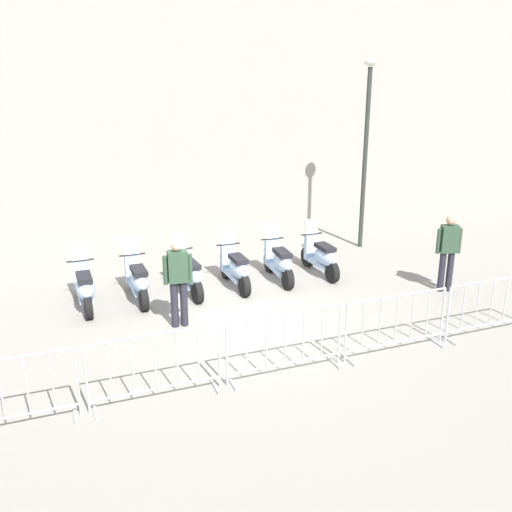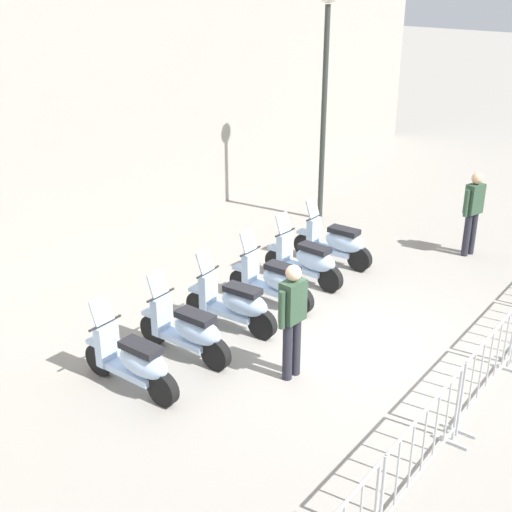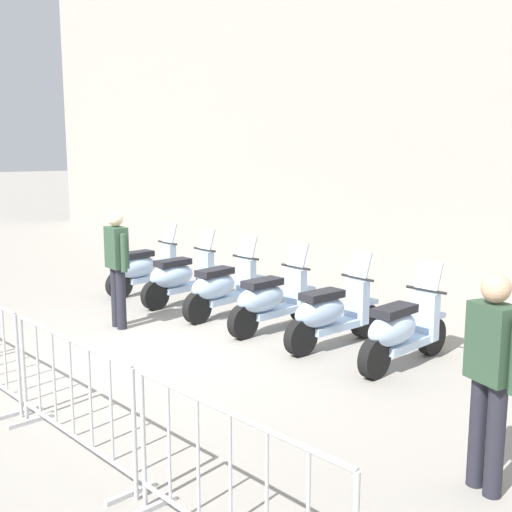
# 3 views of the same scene
# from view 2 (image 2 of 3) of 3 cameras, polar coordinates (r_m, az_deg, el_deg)

# --- Properties ---
(ground_plane) EXTENTS (120.00, 120.00, 0.00)m
(ground_plane) POSITION_cam_2_polar(r_m,az_deg,el_deg) (10.35, 7.63, -7.90)
(ground_plane) COLOR gray
(motorcycle_0) EXTENTS (0.68, 1.71, 1.24)m
(motorcycle_0) POSITION_cam_2_polar(r_m,az_deg,el_deg) (9.23, -10.52, -8.95)
(motorcycle_0) COLOR black
(motorcycle_0) RESTS_ON ground
(motorcycle_1) EXTENTS (0.68, 1.71, 1.24)m
(motorcycle_1) POSITION_cam_2_polar(r_m,az_deg,el_deg) (9.88, -5.93, -6.38)
(motorcycle_1) COLOR black
(motorcycle_1) RESTS_ON ground
(motorcycle_2) EXTENTS (0.74, 1.70, 1.24)m
(motorcycle_2) POSITION_cam_2_polar(r_m,az_deg,el_deg) (10.60, -1.90, -4.12)
(motorcycle_2) COLOR black
(motorcycle_2) RESTS_ON ground
(motorcycle_3) EXTENTS (0.68, 1.71, 1.24)m
(motorcycle_3) POSITION_cam_2_polar(r_m,az_deg,el_deg) (11.36, 1.58, -2.16)
(motorcycle_3) COLOR black
(motorcycle_3) RESTS_ON ground
(motorcycle_4) EXTENTS (0.61, 1.72, 1.24)m
(motorcycle_4) POSITION_cam_2_polar(r_m,az_deg,el_deg) (12.20, 4.38, -0.38)
(motorcycle_4) COLOR black
(motorcycle_4) RESTS_ON ground
(motorcycle_5) EXTENTS (0.69, 1.71, 1.24)m
(motorcycle_5) POSITION_cam_2_polar(r_m,az_deg,el_deg) (13.08, 6.90, 1.15)
(motorcycle_5) COLOR black
(motorcycle_5) RESTS_ON ground
(barrier_segment_1) EXTENTS (1.95, 0.78, 1.07)m
(barrier_segment_1) POSITION_cam_2_polar(r_m,az_deg,el_deg) (7.75, 14.22, -15.69)
(barrier_segment_1) COLOR #B2B5B7
(barrier_segment_1) RESTS_ON ground
(barrier_segment_2) EXTENTS (1.95, 0.78, 1.07)m
(barrier_segment_2) POSITION_cam_2_polar(r_m,az_deg,el_deg) (9.39, 19.43, -8.90)
(barrier_segment_2) COLOR #B2B5B7
(barrier_segment_2) RESTS_ON ground
(street_lamp) EXTENTS (0.36, 0.36, 4.96)m
(street_lamp) POSITION_cam_2_polar(r_m,az_deg,el_deg) (14.98, 5.95, 14.32)
(street_lamp) COLOR #2D332D
(street_lamp) RESTS_ON ground
(officer_near_row_end) EXTENTS (0.55, 0.26, 1.73)m
(officer_near_row_end) POSITION_cam_2_polar(r_m,az_deg,el_deg) (13.96, 18.20, 3.86)
(officer_near_row_end) COLOR #23232D
(officer_near_row_end) RESTS_ON ground
(officer_mid_plaza) EXTENTS (0.55, 0.25, 1.73)m
(officer_mid_plaza) POSITION_cam_2_polar(r_m,az_deg,el_deg) (9.13, 3.17, -5.12)
(officer_mid_plaza) COLOR #23232D
(officer_mid_plaza) RESTS_ON ground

